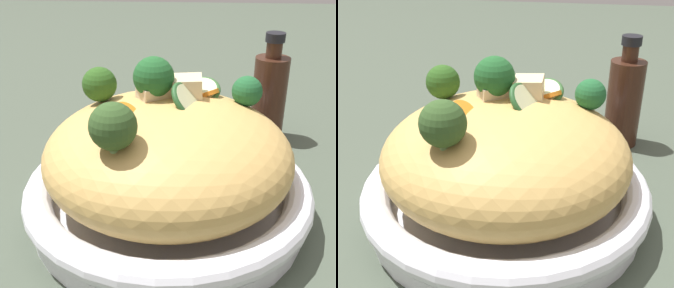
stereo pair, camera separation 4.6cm
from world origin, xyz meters
TOP-DOWN VIEW (x-y plane):
  - ground_plane at (0.00, 0.00)m, footprint 3.00×3.00m
  - serving_bowl at (0.00, 0.00)m, footprint 0.32×0.32m
  - noodle_heap at (-0.00, 0.00)m, footprint 0.27×0.27m
  - broccoli_florets at (-0.00, 0.02)m, footprint 0.18×0.21m
  - carrot_coins at (-0.01, 0.02)m, footprint 0.12×0.12m
  - zucchini_slices at (0.03, -0.03)m, footprint 0.10×0.06m
  - chicken_chunks at (0.03, -0.01)m, footprint 0.05×0.07m
  - soy_sauce_bottle at (0.21, -0.14)m, footprint 0.05×0.05m

SIDE VIEW (x-z plane):
  - ground_plane at x=0.00m, z-range 0.00..0.00m
  - serving_bowl at x=0.00m, z-range 0.00..0.05m
  - soy_sauce_bottle at x=0.21m, z-range -0.01..0.15m
  - noodle_heap at x=0.00m, z-range 0.02..0.13m
  - carrot_coins at x=-0.01m, z-range 0.12..0.14m
  - zucchini_slices at x=0.03m, z-range 0.11..0.15m
  - chicken_chunks at x=0.03m, z-range 0.12..0.15m
  - broccoli_florets at x=0.00m, z-range 0.11..0.18m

